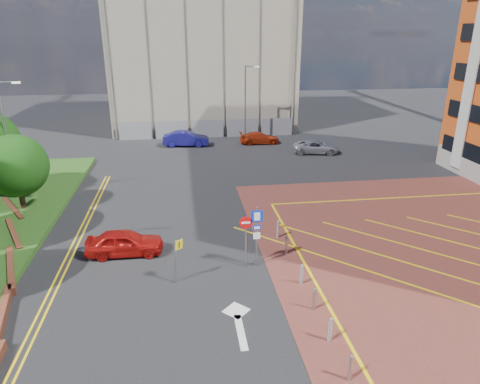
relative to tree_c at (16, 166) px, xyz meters
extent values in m
plane|color=black|center=(13.50, -10.00, -3.19)|extent=(140.00, 140.00, 0.00)
cube|color=brown|center=(2.90, -12.00, -2.99)|extent=(1.25, 4.56, 0.40)
cube|color=brown|center=(1.90, -8.00, -2.99)|extent=(1.86, 4.43, 0.40)
cube|color=brown|center=(0.70, -4.00, -2.99)|extent=(2.29, 4.27, 0.40)
cube|color=brown|center=(-0.70, 0.00, -2.99)|extent=(2.69, 4.06, 0.40)
cylinder|color=#3D2B1C|center=(0.00, 0.00, -1.99)|extent=(0.36, 0.36, 1.80)
sphere|color=#10370C|center=(0.00, 0.00, 0.01)|extent=(4.00, 4.00, 4.00)
cylinder|color=#9EA0A8|center=(-1.00, 2.00, 1.11)|extent=(0.16, 0.16, 8.00)
cylinder|color=#9EA0A8|center=(-0.40, 2.00, 4.99)|extent=(1.20, 0.10, 0.10)
cube|color=silver|center=(0.20, 2.00, 4.96)|extent=(0.50, 0.15, 0.12)
cylinder|color=#9EA0A8|center=(17.50, 18.00, 0.81)|extent=(0.16, 0.16, 8.00)
cylinder|color=#9EA0A8|center=(18.10, 18.00, 4.69)|extent=(1.20, 0.10, 0.10)
cube|color=silver|center=(18.70, 18.00, 4.66)|extent=(0.50, 0.15, 0.12)
cylinder|color=#9EA0A8|center=(14.00, -9.00, -1.59)|extent=(0.10, 0.10, 3.20)
cube|color=#0A29BB|center=(14.00, -9.03, -0.44)|extent=(0.60, 0.04, 0.60)
cube|color=white|center=(14.00, -9.06, -0.44)|extent=(0.30, 0.02, 0.42)
cube|color=#0A29BB|center=(14.00, -9.03, -1.04)|extent=(0.40, 0.04, 0.25)
cube|color=white|center=(14.00, -9.06, -1.04)|extent=(0.28, 0.02, 0.14)
cube|color=white|center=(14.00, -9.03, -1.49)|extent=(0.35, 0.04, 0.35)
cylinder|color=#9EA0A8|center=(13.45, -9.00, -1.84)|extent=(0.08, 0.08, 2.70)
cylinder|color=red|center=(13.45, -9.03, -0.74)|extent=(0.64, 0.04, 0.64)
cube|color=white|center=(13.45, -9.06, -0.74)|extent=(0.44, 0.02, 0.10)
cylinder|color=#9EA0A8|center=(9.97, -10.02, -2.09)|extent=(0.26, 0.08, 2.20)
cube|color=yellow|center=(10.19, -10.05, -1.19)|extent=(0.37, 0.37, 0.49)
cylinder|color=#9EA0A8|center=(15.80, -17.00, -2.72)|extent=(0.14, 0.14, 0.90)
cylinder|color=black|center=(15.80, -15.00, -2.72)|extent=(0.14, 0.14, 0.90)
cylinder|color=#9EA0A8|center=(15.80, -13.00, -2.72)|extent=(0.14, 0.14, 0.90)
cylinder|color=black|center=(15.80, -11.00, -2.72)|extent=(0.14, 0.14, 0.90)
cylinder|color=#9EA0A8|center=(15.80, -8.00, -2.72)|extent=(0.14, 0.14, 0.90)
cylinder|color=black|center=(15.80, -6.00, -2.72)|extent=(0.14, 0.14, 0.90)
cube|color=#B1A591|center=(13.50, 30.00, 7.81)|extent=(21.20, 19.20, 22.00)
cube|color=gray|center=(14.50, 20.00, -2.19)|extent=(21.60, 0.06, 2.00)
imported|color=#AE120E|center=(7.28, -6.82, -2.51)|extent=(4.03, 1.66, 1.37)
imported|color=navy|center=(10.99, 16.38, -2.41)|extent=(4.86, 2.11, 1.56)
imported|color=#AB2A0E|center=(18.80, 16.38, -2.58)|extent=(4.27, 1.83, 1.23)
imported|color=#AAAAB1|center=(23.60, 11.69, -2.57)|extent=(4.79, 2.84, 1.25)
camera|label=1|loc=(10.55, -27.80, 7.89)|focal=32.00mm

